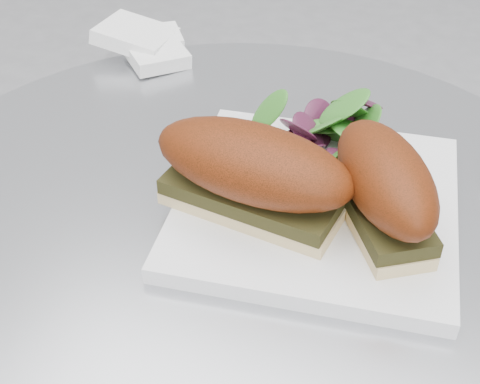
% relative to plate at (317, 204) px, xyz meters
% --- Properties ---
extents(table, '(0.70, 0.70, 0.73)m').
position_rel_plate_xyz_m(table, '(-0.06, -0.04, -0.25)').
color(table, silver).
rests_on(table, ground).
extents(plate, '(0.28, 0.28, 0.02)m').
position_rel_plate_xyz_m(plate, '(0.00, 0.00, 0.00)').
color(plate, white).
rests_on(plate, table).
extents(sandwich_left, '(0.19, 0.09, 0.08)m').
position_rel_plate_xyz_m(sandwich_left, '(-0.05, -0.04, 0.05)').
color(sandwich_left, beige).
rests_on(sandwich_left, plate).
extents(sandwich_right, '(0.14, 0.16, 0.08)m').
position_rel_plate_xyz_m(sandwich_right, '(0.06, -0.01, 0.05)').
color(sandwich_right, beige).
rests_on(sandwich_right, plate).
extents(salad, '(0.11, 0.11, 0.05)m').
position_rel_plate_xyz_m(salad, '(-0.02, 0.07, 0.03)').
color(salad, '#3B7C28').
rests_on(salad, plate).
extents(napkin, '(0.14, 0.14, 0.02)m').
position_rel_plate_xyz_m(napkin, '(-0.29, 0.20, 0.00)').
color(napkin, white).
rests_on(napkin, table).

